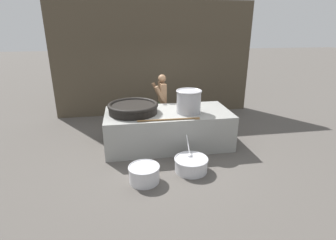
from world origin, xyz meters
TOP-DOWN VIEW (x-y plane):
  - ground_plane at (0.00, 0.00)m, footprint 60.00×60.00m
  - back_wall at (0.00, 2.81)m, footprint 6.79×0.24m
  - hearth_platform at (0.00, 0.00)m, footprint 3.19×1.51m
  - giant_wok_near at (-0.88, 0.04)m, footprint 1.26×1.26m
  - stock_pot at (0.50, -0.17)m, footprint 0.64×0.64m
  - stirring_paddle at (-0.03, -0.66)m, footprint 1.47×0.10m
  - cook at (0.01, 1.17)m, footprint 0.40×0.62m
  - prep_bowl_vegetables at (0.27, -1.43)m, footprint 0.74×0.96m
  - prep_bowl_meat at (-0.77, -1.69)m, footprint 0.64×0.64m

SIDE VIEW (x-z plane):
  - ground_plane at x=0.00m, z-range 0.00..0.00m
  - prep_bowl_vegetables at x=0.27m, z-range -0.13..0.48m
  - prep_bowl_meat at x=-0.77m, z-range 0.02..0.37m
  - hearth_platform at x=0.00m, z-range 0.00..0.91m
  - cook at x=0.01m, z-range 0.07..1.73m
  - stirring_paddle at x=-0.03m, z-range 0.91..0.95m
  - giant_wok_near at x=-0.88m, z-range 0.93..1.18m
  - stock_pot at x=0.50m, z-range 0.93..1.51m
  - back_wall at x=0.00m, z-range 0.00..3.79m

